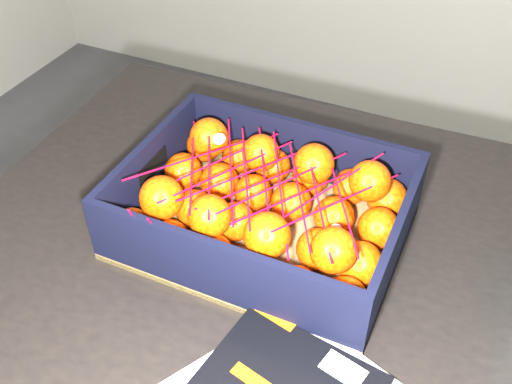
% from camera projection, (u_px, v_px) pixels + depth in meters
% --- Properties ---
extents(table, '(1.23, 0.85, 0.75)m').
position_uv_depth(table, '(329.00, 296.00, 0.98)').
color(table, black).
rests_on(table, ground).
extents(produce_crate, '(0.42, 0.31, 0.12)m').
position_uv_depth(produce_crate, '(264.00, 217.00, 0.93)').
color(produce_crate, olive).
rests_on(produce_crate, table).
extents(clementine_heap, '(0.40, 0.29, 0.11)m').
position_uv_depth(clementine_heap, '(265.00, 207.00, 0.91)').
color(clementine_heap, '#DE3E04').
rests_on(clementine_heap, produce_crate).
extents(mesh_net, '(0.35, 0.28, 0.09)m').
position_uv_depth(mesh_net, '(259.00, 182.00, 0.87)').
color(mesh_net, red).
rests_on(mesh_net, clementine_heap).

